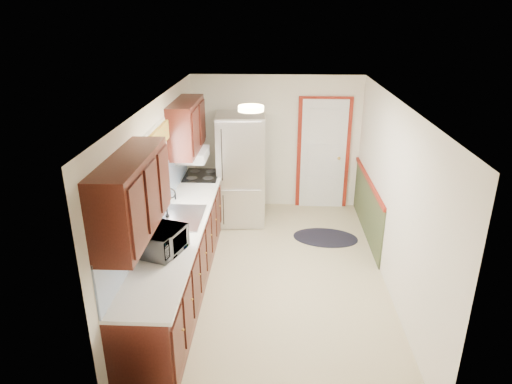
{
  "coord_description": "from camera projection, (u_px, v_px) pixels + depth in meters",
  "views": [
    {
      "loc": [
        -0.01,
        -5.45,
        3.42
      ],
      "look_at": [
        -0.26,
        0.22,
        1.15
      ],
      "focal_mm": 32.0,
      "sensor_mm": 36.0,
      "label": 1
    }
  ],
  "objects": [
    {
      "name": "microwave",
      "position": [
        164.0,
        239.0,
        4.94
      ],
      "size": [
        0.42,
        0.57,
        0.34
      ],
      "primitive_type": "imported",
      "rotation": [
        0.0,
        0.0,
        1.25
      ],
      "color": "white",
      "rests_on": "kitchen_run"
    },
    {
      "name": "room_shell",
      "position": [
        275.0,
        195.0,
        5.88
      ],
      "size": [
        3.2,
        5.2,
        2.52
      ],
      "color": "#C2B488",
      "rests_on": "ground"
    },
    {
      "name": "rug",
      "position": [
        325.0,
        238.0,
        7.35
      ],
      "size": [
        1.11,
        0.79,
        0.01
      ],
      "primitive_type": "ellipsoid",
      "rotation": [
        0.0,
        0.0,
        -0.13
      ],
      "color": "black",
      "rests_on": "ground"
    },
    {
      "name": "back_wall_trim",
      "position": [
        332.0,
        165.0,
        8.01
      ],
      "size": [
        1.12,
        2.3,
        2.08
      ],
      "color": "maroon",
      "rests_on": "ground"
    },
    {
      "name": "refrigerator",
      "position": [
        241.0,
        170.0,
        7.63
      ],
      "size": [
        0.83,
        0.81,
        1.87
      ],
      "rotation": [
        0.0,
        0.0,
        0.07
      ],
      "color": "#B7B7BC",
      "rests_on": "ground"
    },
    {
      "name": "cooktop",
      "position": [
        202.0,
        175.0,
        7.32
      ],
      "size": [
        0.54,
        0.65,
        0.02
      ],
      "primitive_type": "cube",
      "color": "black",
      "rests_on": "kitchen_run"
    },
    {
      "name": "kitchen_run",
      "position": [
        178.0,
        230.0,
        5.81
      ],
      "size": [
        0.63,
        4.0,
        2.2
      ],
      "color": "#3B130D",
      "rests_on": "ground"
    },
    {
      "name": "ceiling_fixture",
      "position": [
        251.0,
        108.0,
        5.28
      ],
      "size": [
        0.3,
        0.3,
        0.06
      ],
      "primitive_type": "cylinder",
      "color": "#FFD88C",
      "rests_on": "room_shell"
    }
  ]
}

